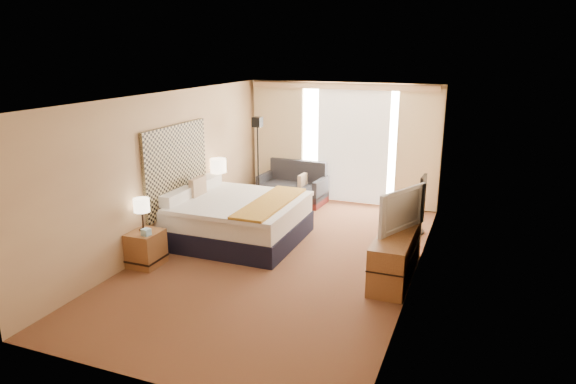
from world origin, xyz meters
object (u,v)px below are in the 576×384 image
(desk_chair, at_px, (414,207))
(loveseat, at_px, (294,189))
(nightstand_left, at_px, (146,249))
(bed, at_px, (236,219))
(media_dresser, at_px, (396,253))
(lamp_left, at_px, (142,206))
(lamp_right, at_px, (218,166))
(nightstand_right, at_px, (223,205))
(television, at_px, (396,208))
(floor_lamp, at_px, (258,145))

(desk_chair, bearing_deg, loveseat, 162.53)
(nightstand_left, bearing_deg, bed, 61.88)
(media_dresser, height_order, lamp_left, lamp_left)
(nightstand_left, bearing_deg, lamp_right, 91.31)
(nightstand_right, relative_size, television, 0.50)
(floor_lamp, bearing_deg, nightstand_right, -115.31)
(lamp_left, bearing_deg, loveseat, 76.25)
(floor_lamp, relative_size, desk_chair, 1.78)
(nightstand_left, height_order, bed, bed)
(nightstand_right, distance_m, loveseat, 1.82)
(loveseat, distance_m, television, 4.04)
(media_dresser, xyz_separation_m, floor_lamp, (-3.30, 2.30, 1.02))
(nightstand_left, distance_m, bed, 1.72)
(bed, relative_size, television, 2.01)
(nightstand_right, relative_size, loveseat, 0.37)
(bed, relative_size, floor_lamp, 1.13)
(bed, relative_size, loveseat, 1.50)
(desk_chair, distance_m, television, 1.96)
(bed, distance_m, lamp_left, 1.79)
(nightstand_left, distance_m, nightstand_right, 2.50)
(media_dresser, bearing_deg, desk_chair, 90.62)
(nightstand_right, bearing_deg, desk_chair, 8.43)
(media_dresser, bearing_deg, television, 114.56)
(desk_chair, bearing_deg, floor_lamp, 177.48)
(lamp_left, bearing_deg, media_dresser, 14.95)
(media_dresser, xyz_separation_m, television, (-0.05, 0.11, 0.66))
(bed, bearing_deg, loveseat, 87.35)
(loveseat, xyz_separation_m, television, (2.72, -2.90, 0.72))
(television, bearing_deg, lamp_left, 131.63)
(loveseat, distance_m, lamp_left, 4.18)
(desk_chair, xyz_separation_m, lamp_right, (-3.74, -0.56, 0.58))
(nightstand_right, height_order, lamp_right, lamp_right)
(nightstand_right, bearing_deg, lamp_left, -91.31)
(loveseat, bearing_deg, desk_chair, -16.94)
(bed, bearing_deg, media_dresser, -9.08)
(nightstand_left, relative_size, bed, 0.25)
(media_dresser, distance_m, floor_lamp, 4.15)
(media_dresser, height_order, bed, bed)
(bed, height_order, lamp_left, lamp_left)
(nightstand_right, xyz_separation_m, desk_chair, (3.68, 0.55, 0.21))
(desk_chair, height_order, lamp_left, desk_chair)
(media_dresser, bearing_deg, floor_lamp, 145.11)
(nightstand_left, xyz_separation_m, loveseat, (0.93, 4.06, 0.02))
(floor_lamp, height_order, lamp_left, floor_lamp)
(media_dresser, bearing_deg, lamp_right, 159.10)
(lamp_left, bearing_deg, floor_lamp, 82.11)
(loveseat, distance_m, desk_chair, 2.94)
(floor_lamp, distance_m, lamp_left, 3.36)
(nightstand_left, height_order, lamp_left, lamp_left)
(media_dresser, distance_m, loveseat, 4.09)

